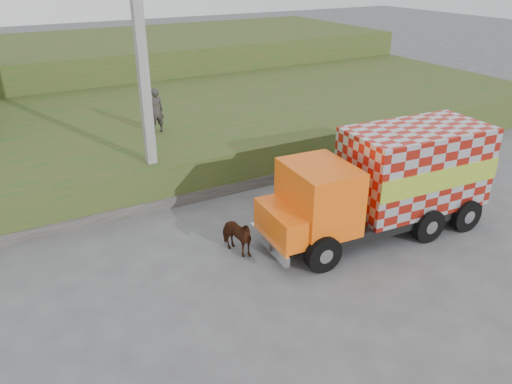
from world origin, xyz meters
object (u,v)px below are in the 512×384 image
cow (236,236)px  pedestrian (156,111)px  cargo_truck (388,182)px  utility_pole (144,84)px

cow → pedestrian: 7.28m
cargo_truck → cow: cargo_truck is taller
cargo_truck → pedestrian: pedestrian is taller
cargo_truck → pedestrian: bearing=121.8°
cargo_truck → cow: size_ratio=5.44×
cow → cargo_truck: bearing=-29.6°
utility_pole → cargo_truck: utility_pole is taller
pedestrian → cow: bearing=85.4°
cow → utility_pole: bearing=85.6°
cargo_truck → cow: (-4.53, 1.00, -1.06)m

